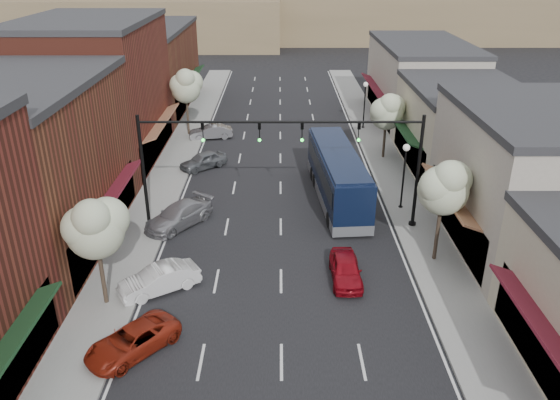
{
  "coord_description": "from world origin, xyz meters",
  "views": [
    {
      "loc": [
        -0.08,
        -21.53,
        15.35
      ],
      "look_at": [
        -0.05,
        7.12,
        2.2
      ],
      "focal_mm": 35.0,
      "sensor_mm": 36.0,
      "label": 1
    }
  ],
  "objects_px": {
    "parked_car_b": "(159,279)",
    "parked_car_e": "(211,132)",
    "signal_mast_left": "(183,155)",
    "lamp_post_far": "(365,98)",
    "lamp_post_near": "(405,166)",
    "tree_left_far": "(186,85)",
    "tree_left_near": "(95,226)",
    "tree_right_far": "(387,110)",
    "parked_car_a": "(132,341)",
    "parked_car_c": "(179,215)",
    "tree_right_near": "(445,186)",
    "signal_mast_right": "(379,155)",
    "red_hatchback": "(346,269)",
    "coach_bus": "(337,175)",
    "parked_car_d": "(203,161)"
  },
  "relations": [
    {
      "from": "parked_car_b",
      "to": "parked_car_e",
      "type": "xyz_separation_m",
      "value": [
        -0.22,
        23.98,
        -0.03
      ]
    },
    {
      "from": "signal_mast_left",
      "to": "lamp_post_far",
      "type": "xyz_separation_m",
      "value": [
        13.42,
        20.0,
        -1.62
      ]
    },
    {
      "from": "lamp_post_near",
      "to": "tree_left_far",
      "type": "bearing_deg",
      "value": 136.11
    },
    {
      "from": "tree_left_near",
      "to": "lamp_post_near",
      "type": "distance_m",
      "value": 19.25
    },
    {
      "from": "tree_right_far",
      "to": "lamp_post_far",
      "type": "height_order",
      "value": "tree_right_far"
    },
    {
      "from": "parked_car_a",
      "to": "parked_car_c",
      "type": "distance_m",
      "value": 11.54
    },
    {
      "from": "signal_mast_left",
      "to": "tree_right_near",
      "type": "distance_m",
      "value": 14.55
    },
    {
      "from": "parked_car_e",
      "to": "tree_right_near",
      "type": "bearing_deg",
      "value": 22.37
    },
    {
      "from": "parked_car_c",
      "to": "signal_mast_left",
      "type": "bearing_deg",
      "value": 18.89
    },
    {
      "from": "lamp_post_near",
      "to": "parked_car_a",
      "type": "distance_m",
      "value": 19.85
    },
    {
      "from": "lamp_post_far",
      "to": "parked_car_a",
      "type": "distance_m",
      "value": 34.43
    },
    {
      "from": "signal_mast_right",
      "to": "red_hatchback",
      "type": "xyz_separation_m",
      "value": [
        -2.34,
        -5.88,
        -3.99
      ]
    },
    {
      "from": "signal_mast_right",
      "to": "lamp_post_far",
      "type": "height_order",
      "value": "signal_mast_right"
    },
    {
      "from": "signal_mast_left",
      "to": "coach_bus",
      "type": "xyz_separation_m",
      "value": [
        9.39,
        3.98,
        -2.82
      ]
    },
    {
      "from": "tree_left_far",
      "to": "coach_bus",
      "type": "relative_size",
      "value": 0.54
    },
    {
      "from": "lamp_post_far",
      "to": "coach_bus",
      "type": "relative_size",
      "value": 0.39
    },
    {
      "from": "parked_car_c",
      "to": "red_hatchback",
      "type": "bearing_deg",
      "value": 3.27
    },
    {
      "from": "lamp_post_near",
      "to": "lamp_post_far",
      "type": "distance_m",
      "value": 17.5
    },
    {
      "from": "signal_mast_right",
      "to": "signal_mast_left",
      "type": "distance_m",
      "value": 11.24
    },
    {
      "from": "lamp_post_near",
      "to": "parked_car_b",
      "type": "height_order",
      "value": "lamp_post_near"
    },
    {
      "from": "red_hatchback",
      "to": "lamp_post_near",
      "type": "bearing_deg",
      "value": 61.38
    },
    {
      "from": "parked_car_d",
      "to": "parked_car_e",
      "type": "xyz_separation_m",
      "value": [
        -0.26,
        7.31,
        -0.01
      ]
    },
    {
      "from": "signal_mast_right",
      "to": "lamp_post_far",
      "type": "bearing_deg",
      "value": 83.78
    },
    {
      "from": "lamp_post_far",
      "to": "parked_car_c",
      "type": "bearing_deg",
      "value": -125.23
    },
    {
      "from": "lamp_post_far",
      "to": "red_hatchback",
      "type": "bearing_deg",
      "value": -99.91
    },
    {
      "from": "coach_bus",
      "to": "parked_car_d",
      "type": "height_order",
      "value": "coach_bus"
    },
    {
      "from": "lamp_post_far",
      "to": "parked_car_c",
      "type": "distance_m",
      "value": 24.38
    },
    {
      "from": "parked_car_a",
      "to": "red_hatchback",
      "type": "bearing_deg",
      "value": 70.8
    },
    {
      "from": "tree_left_far",
      "to": "coach_bus",
      "type": "distance_m",
      "value": 18.64
    },
    {
      "from": "tree_right_near",
      "to": "coach_bus",
      "type": "xyz_separation_m",
      "value": [
        -4.58,
        8.03,
        -2.65
      ]
    },
    {
      "from": "coach_bus",
      "to": "parked_car_a",
      "type": "bearing_deg",
      "value": -127.55
    },
    {
      "from": "signal_mast_left",
      "to": "lamp_post_near",
      "type": "distance_m",
      "value": 13.75
    },
    {
      "from": "signal_mast_left",
      "to": "parked_car_c",
      "type": "bearing_deg",
      "value": 163.04
    },
    {
      "from": "signal_mast_right",
      "to": "parked_car_e",
      "type": "distance_m",
      "value": 21.19
    },
    {
      "from": "parked_car_d",
      "to": "tree_left_near",
      "type": "bearing_deg",
      "value": -48.21
    },
    {
      "from": "tree_left_near",
      "to": "lamp_post_near",
      "type": "height_order",
      "value": "tree_left_near"
    },
    {
      "from": "parked_car_a",
      "to": "parked_car_d",
      "type": "bearing_deg",
      "value": 130.07
    },
    {
      "from": "coach_bus",
      "to": "parked_car_c",
      "type": "xyz_separation_m",
      "value": [
        -9.96,
        -3.8,
        -1.11
      ]
    },
    {
      "from": "red_hatchback",
      "to": "parked_car_d",
      "type": "xyz_separation_m",
      "value": [
        -9.22,
        15.69,
        0.0
      ]
    },
    {
      "from": "tree_right_far",
      "to": "parked_car_c",
      "type": "bearing_deg",
      "value": -141.03
    },
    {
      "from": "coach_bus",
      "to": "parked_car_d",
      "type": "relative_size",
      "value": 3.05
    },
    {
      "from": "tree_right_far",
      "to": "tree_left_near",
      "type": "distance_m",
      "value": 25.99
    },
    {
      "from": "tree_left_near",
      "to": "tree_left_far",
      "type": "height_order",
      "value": "tree_left_far"
    },
    {
      "from": "parked_car_d",
      "to": "parked_car_e",
      "type": "distance_m",
      "value": 7.31
    },
    {
      "from": "tree_left_far",
      "to": "signal_mast_left",
      "type": "bearing_deg",
      "value": -81.65
    },
    {
      "from": "parked_car_e",
      "to": "tree_left_far",
      "type": "bearing_deg",
      "value": -123.94
    },
    {
      "from": "parked_car_e",
      "to": "parked_car_a",
      "type": "bearing_deg",
      "value": -12.11
    },
    {
      "from": "lamp_post_near",
      "to": "parked_car_e",
      "type": "relative_size",
      "value": 1.17
    },
    {
      "from": "lamp_post_far",
      "to": "parked_car_b",
      "type": "distance_m",
      "value": 30.28
    },
    {
      "from": "tree_right_near",
      "to": "tree_left_near",
      "type": "xyz_separation_m",
      "value": [
        -16.6,
        -4.0,
        -0.23
      ]
    }
  ]
}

